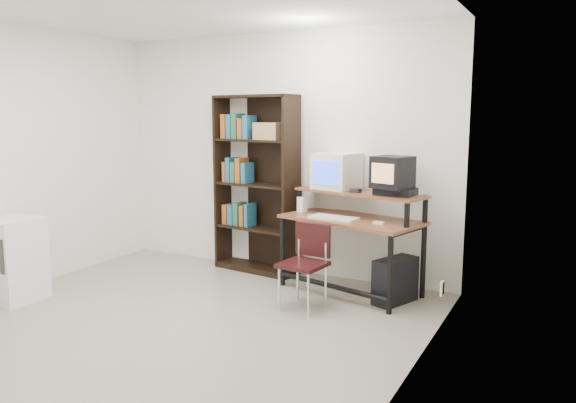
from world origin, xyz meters
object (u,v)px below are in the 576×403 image
at_px(crt_tv, 392,172).
at_px(school_chair, 307,257).
at_px(bookshelf, 257,183).
at_px(mini_fridge, 13,259).
at_px(pc_tower, 395,281).
at_px(computer_desk, 352,221).
at_px(crt_monitor, 337,171).

height_order(crt_tv, school_chair, crt_tv).
xyz_separation_m(school_chair, bookshelf, (-1.01, 0.85, 0.53)).
bearing_deg(bookshelf, mini_fridge, -120.52).
xyz_separation_m(pc_tower, mini_fridge, (-3.21, -1.56, 0.18)).
distance_m(computer_desk, mini_fridge, 3.23).
relative_size(school_chair, bookshelf, 0.39).
bearing_deg(mini_fridge, computer_desk, 31.83).
height_order(school_chair, bookshelf, bookshelf).
relative_size(crt_monitor, mini_fridge, 0.60).
xyz_separation_m(computer_desk, crt_monitor, (-0.26, 0.21, 0.45)).
height_order(crt_tv, mini_fridge, crt_tv).
bearing_deg(computer_desk, pc_tower, -2.41).
height_order(crt_tv, pc_tower, crt_tv).
relative_size(computer_desk, school_chair, 1.95).
xyz_separation_m(crt_monitor, mini_fridge, (-2.47, -1.92, -0.77)).
distance_m(computer_desk, school_chair, 0.69).
distance_m(computer_desk, bookshelf, 1.26).
distance_m(school_chair, mini_fridge, 2.75).
bearing_deg(mini_fridge, crt_tv, 28.44).
relative_size(school_chair, mini_fridge, 0.96).
distance_m(bookshelf, mini_fridge, 2.54).
xyz_separation_m(crt_monitor, bookshelf, (-0.95, 0.03, -0.17)).
xyz_separation_m(crt_monitor, crt_tv, (0.65, -0.21, 0.04)).
xyz_separation_m(computer_desk, bookshelf, (-1.21, 0.24, 0.29)).
relative_size(crt_monitor, pc_tower, 1.03).
bearing_deg(crt_tv, pc_tower, -38.08).
height_order(computer_desk, crt_tv, crt_tv).
relative_size(pc_tower, bookshelf, 0.23).
relative_size(bookshelf, mini_fridge, 2.48).
bearing_deg(computer_desk, bookshelf, -176.55).
bearing_deg(mini_fridge, bookshelf, 51.78).
bearing_deg(crt_monitor, crt_tv, -7.12).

